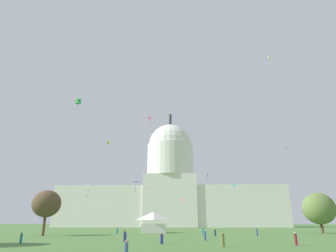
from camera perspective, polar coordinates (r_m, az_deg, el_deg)
capitol_building at (r=182.97m, az=0.46°, el=-12.36°), size 133.95×28.70×70.25m
event_tent at (r=89.65m, az=-2.88°, el=-18.09°), size 7.95×7.51×5.76m
tree_east_mid at (r=95.55m, az=27.22°, el=-14.03°), size 11.07×9.74×10.86m
tree_west_near at (r=76.69m, az=-22.48°, el=-13.76°), size 6.79×6.47×10.15m
person_teal_mid_center at (r=83.13m, az=-9.84°, el=-19.35°), size 0.50×0.50×1.74m
person_navy_back_right at (r=69.50m, az=9.12°, el=-19.73°), size 0.43×0.43×1.63m
person_teal_lawn_far_left at (r=50.29m, az=-26.58°, el=-18.87°), size 0.47×0.47×1.64m
person_maroon_deep_crowd at (r=45.58m, az=23.50°, el=-19.50°), size 0.54×0.54×1.71m
person_navy_mid_left at (r=50.15m, az=-8.37°, el=-20.49°), size 0.65×0.65×1.66m
person_denim_front_center at (r=27.20m, az=-8.16°, el=-22.79°), size 0.50×0.50×1.56m
person_denim_front_right at (r=73.54m, az=16.82°, el=-19.08°), size 0.62×0.62×1.75m
person_denim_aisle_center at (r=53.74m, az=7.15°, el=-20.32°), size 0.59×0.59×1.73m
person_teal_edge_east at (r=81.13m, az=6.78°, el=-19.54°), size 0.54×0.54×1.72m
person_olive_near_tree_west at (r=68.09m, az=-8.56°, el=-19.84°), size 0.49×0.49×1.55m
person_olive_edge_west at (r=40.67m, az=10.55°, el=-20.94°), size 0.64×0.64×1.75m
person_navy_mid_right at (r=44.82m, az=-1.25°, el=-21.05°), size 0.62×0.62×1.55m
kite_cyan_mid at (r=138.70m, az=12.72°, el=-11.21°), size 0.68×0.74×3.96m
kite_violet_mid at (r=110.71m, az=21.83°, el=-4.22°), size 1.27×1.83×0.29m
kite_yellow_mid at (r=117.83m, az=-11.55°, el=-3.31°), size 0.86×0.68×3.60m
kite_gold_high at (r=93.02m, az=19.07°, el=12.07°), size 0.56×0.54×3.58m
kite_white_low at (r=84.94m, az=-15.16°, el=-11.35°), size 1.33×1.32×3.41m
kite_magenta_mid at (r=87.68m, az=-3.57°, el=1.37°), size 0.88×0.97×2.93m
kite_blue_low at (r=69.59m, az=-6.14°, el=-11.10°), size 1.53×0.88×2.28m
kite_pink_low at (r=113.64m, az=2.79°, el=-14.10°), size 1.18×0.94×1.44m
kite_orange_low at (r=94.73m, az=-4.21°, el=-12.06°), size 1.72×1.09×0.19m
kite_turquoise_mid at (r=125.48m, az=7.64°, el=-9.42°), size 0.61×1.02×2.41m
kite_green_mid at (r=61.99m, az=-17.05°, el=4.59°), size 1.07×1.07×2.23m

